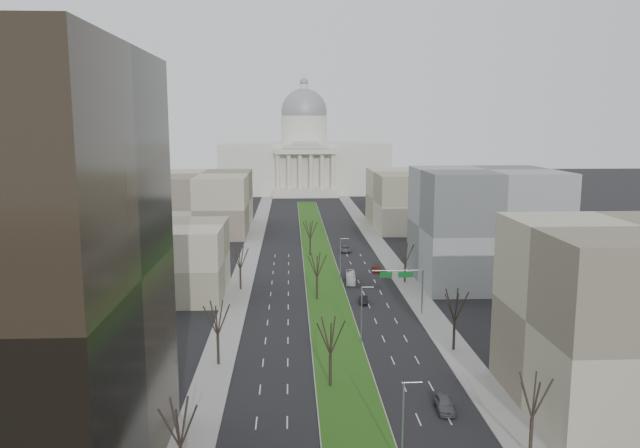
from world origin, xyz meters
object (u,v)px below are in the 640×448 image
object	(u,v)px
car_grey_near	(444,403)
box_van	(351,278)
car_red	(377,269)
car_black	(364,300)
car_grey_far	(345,249)

from	to	relation	value
car_grey_near	box_van	distance (m)	60.17
car_red	car_black	bearing A→B (deg)	-98.90
car_grey_far	box_van	distance (m)	32.20
car_red	car_grey_far	xyz separation A→B (m)	(-5.23, 22.52, 0.14)
car_grey_near	box_van	xyz separation A→B (m)	(-5.28, 59.94, 0.25)
car_red	box_van	distance (m)	11.85
car_black	car_red	size ratio (longest dim) A/B	0.97
car_grey_near	car_black	world-z (taller)	car_grey_near
car_red	box_van	bearing A→B (deg)	-121.12
box_van	car_red	bearing A→B (deg)	58.67
car_black	car_grey_far	xyz separation A→B (m)	(0.71, 47.50, 0.08)
box_van	car_black	bearing A→B (deg)	-82.19
car_grey_near	car_black	distance (m)	44.80
car_grey_near	car_black	bearing A→B (deg)	98.54
car_grey_near	car_black	size ratio (longest dim) A/B	1.18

